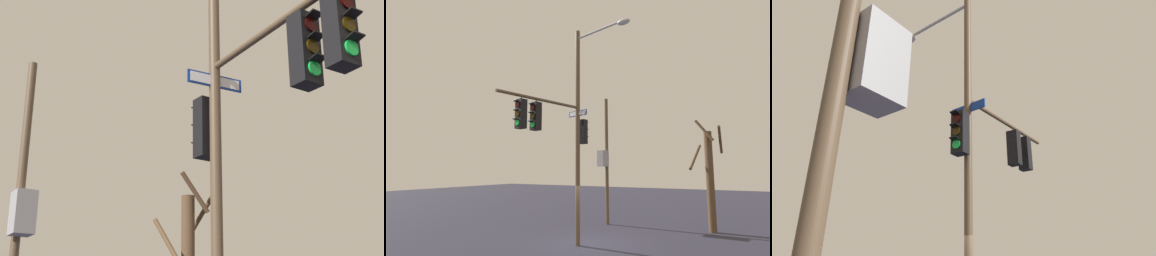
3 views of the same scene
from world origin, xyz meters
The scene contains 2 objects.
main_signal_pole_assembly centered at (1.19, -0.17, 5.35)m, with size 4.71×3.87×9.57m.
secondary_pole_assembly centered at (-4.68, -1.07, 3.79)m, with size 0.80×0.57×7.52m.
Camera 3 is at (-6.73, -3.14, 1.88)m, focal length 30.47 mm.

